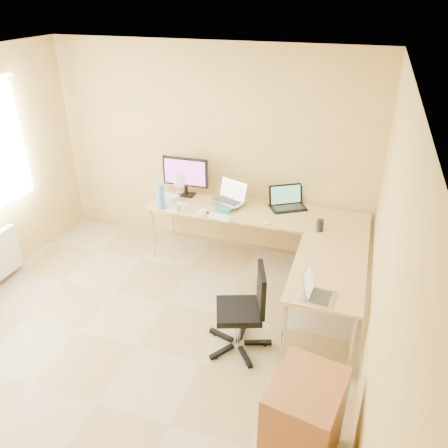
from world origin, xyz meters
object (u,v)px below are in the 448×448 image
(laptop_black, at_px, (288,198))
(cabinet, at_px, (303,424))
(desk_return, at_px, (325,299))
(laptop_return, at_px, (320,288))
(office_chair, at_px, (239,305))
(desk_main, at_px, (256,237))
(keyboard, at_px, (214,215))
(desk_fan, at_px, (179,182))
(laptop_center, at_px, (229,193))
(monitor, at_px, (186,177))
(water_bottle, at_px, (161,197))
(mug, at_px, (178,207))

(laptop_black, height_order, cabinet, laptop_black)
(desk_return, height_order, laptop_return, laptop_return)
(office_chair, bearing_deg, laptop_black, 66.70)
(desk_main, xyz_separation_m, cabinet, (1.00, -2.52, -0.01))
(desk_return, bearing_deg, keyboard, 153.66)
(keyboard, distance_m, desk_fan, 0.83)
(laptop_center, bearing_deg, cabinet, -40.13)
(monitor, xyz_separation_m, desk_fan, (-0.11, 0.04, -0.11))
(water_bottle, bearing_deg, mug, 0.00)
(mug, distance_m, cabinet, 2.95)
(mug, bearing_deg, office_chair, -47.54)
(desk_return, distance_m, desk_fan, 2.45)
(laptop_return, bearing_deg, laptop_black, 25.01)
(mug, height_order, water_bottle, water_bottle)
(laptop_return, bearing_deg, keyboard, 54.64)
(desk_return, xyz_separation_m, desk_fan, (-2.07, 1.20, 0.51))
(desk_return, bearing_deg, office_chair, -144.65)
(keyboard, height_order, water_bottle, water_bottle)
(office_chair, xyz_separation_m, cabinet, (0.77, -0.98, -0.14))
(monitor, relative_size, laptop_center, 1.57)
(mug, xyz_separation_m, cabinet, (1.91, -2.22, -0.42))
(mug, distance_m, laptop_return, 2.20)
(laptop_return, bearing_deg, desk_fan, 55.77)
(cabinet, bearing_deg, keyboard, 133.01)
(desk_fan, bearing_deg, water_bottle, -85.95)
(laptop_black, height_order, office_chair, laptop_black)
(mug, height_order, laptop_return, laptop_return)
(laptop_center, xyz_separation_m, mug, (-0.54, -0.35, -0.12))
(desk_main, height_order, desk_fan, desk_fan)
(laptop_black, relative_size, water_bottle, 1.35)
(monitor, distance_m, office_chair, 2.14)
(desk_return, relative_size, laptop_center, 3.39)
(laptop_black, bearing_deg, cabinet, -107.35)
(desk_fan, bearing_deg, keyboard, -29.89)
(monitor, xyz_separation_m, keyboard, (0.54, -0.46, -0.25))
(laptop_center, relative_size, keyboard, 0.89)
(keyboard, xyz_separation_m, laptop_return, (1.38, -1.20, 0.10))
(mug, xyz_separation_m, laptop_return, (1.85, -1.20, 0.06))
(laptop_center, bearing_deg, mug, -125.37)
(desk_return, xyz_separation_m, laptop_center, (-1.35, 1.05, 0.53))
(mug, bearing_deg, keyboard, 0.00)
(mug, xyz_separation_m, water_bottle, (-0.22, 0.00, 0.11))
(laptop_black, relative_size, keyboard, 0.99)
(desk_return, bearing_deg, desk_main, 134.27)
(laptop_center, relative_size, cabinet, 0.48)
(monitor, bearing_deg, desk_main, -10.17)
(mug, bearing_deg, laptop_center, 32.87)
(laptop_black, bearing_deg, water_bottle, 167.44)
(cabinet, bearing_deg, laptop_return, 103.25)
(mug, bearing_deg, water_bottle, 180.00)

